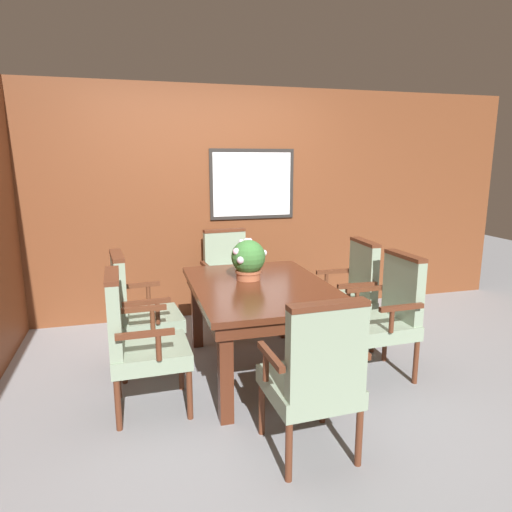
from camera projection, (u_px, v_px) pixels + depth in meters
name	position (u px, v px, depth m)	size (l,w,h in m)	color
ground_plane	(248.00, 382.00, 3.55)	(14.00, 14.00, 0.00)	gray
wall_back	(209.00, 204.00, 4.89)	(7.20, 0.08, 2.45)	brown
dining_table	(261.00, 297.00, 3.61)	(1.06, 1.51, 0.73)	#4C2314
chair_right_near	(386.00, 312.00, 3.58)	(0.53, 0.55, 0.98)	#562B19
chair_left_far	(138.00, 308.00, 3.67)	(0.56, 0.57, 0.98)	#562B19
chair_left_near	(137.00, 339.00, 3.05)	(0.53, 0.54, 0.98)	#562B19
chair_head_near	(315.00, 374.00, 2.55)	(0.55, 0.54, 0.98)	#562B19
chair_right_far	(349.00, 291.00, 4.16)	(0.54, 0.55, 0.98)	#562B19
chair_head_far	(229.00, 275.00, 4.74)	(0.57, 0.56, 0.98)	#562B19
potted_plant	(248.00, 259.00, 3.71)	(0.30, 0.28, 0.34)	#9E5638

